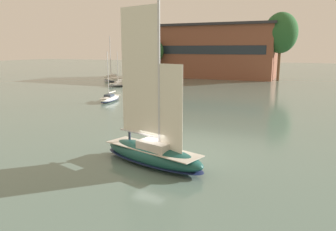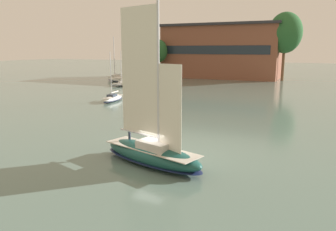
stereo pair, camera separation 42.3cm
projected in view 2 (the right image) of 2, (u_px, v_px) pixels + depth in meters
ground_plane at (152, 164)px, 25.17m from camera, size 400.00×400.00×0.00m
waterfront_building at (220, 51)px, 98.41m from camera, size 35.40×13.59×15.89m
tree_shore_left at (285, 33)px, 88.01m from camera, size 8.91×8.91×18.35m
tree_shore_center at (158, 51)px, 97.60m from camera, size 5.54×5.54×11.40m
sailboat_main at (152, 151)px, 24.96m from camera, size 9.76×5.13×12.92m
sailboat_moored_near_marina at (113, 98)px, 54.94m from camera, size 2.48×6.17×8.26m
sailboat_moored_mid_channel at (116, 79)px, 87.33m from camera, size 8.66×6.55×11.89m
sailboat_moored_far_slip at (123, 84)px, 77.03m from camera, size 4.48×5.89×8.13m
channel_buoy at (151, 110)px, 43.00m from camera, size 1.05×1.05×1.91m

